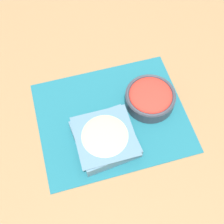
{
  "coord_description": "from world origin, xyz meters",
  "views": [
    {
      "loc": [
        -0.13,
        -0.46,
        0.87
      ],
      "look_at": [
        0.0,
        0.0,
        0.03
      ],
      "focal_mm": 50.0,
      "sensor_mm": 36.0,
      "label": 1
    }
  ],
  "objects": [
    {
      "name": "ground_plane",
      "position": [
        0.0,
        0.0,
        0.0
      ],
      "size": [
        3.0,
        3.0,
        0.0
      ],
      "primitive_type": "plane",
      "color": "olive"
    },
    {
      "name": "placemat",
      "position": [
        0.0,
        0.0,
        0.0
      ],
      "size": [
        0.47,
        0.38,
        0.0
      ],
      "color": "#195B6B",
      "rests_on": "ground_plane"
    },
    {
      "name": "cucumber_bowl",
      "position": [
        -0.04,
        -0.08,
        0.03
      ],
      "size": [
        0.19,
        0.19,
        0.05
      ],
      "color": "slate",
      "rests_on": "placemat"
    },
    {
      "name": "tomato_bowl",
      "position": [
        0.13,
        0.02,
        0.03
      ],
      "size": [
        0.16,
        0.16,
        0.06
      ],
      "color": "#333842",
      "rests_on": "placemat"
    }
  ]
}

